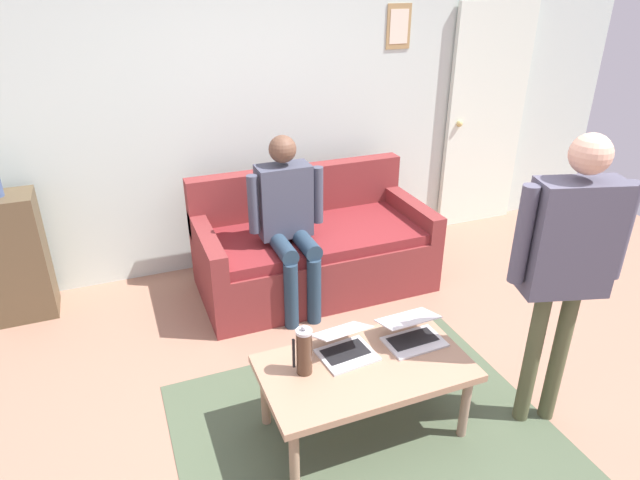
{
  "coord_description": "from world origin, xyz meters",
  "views": [
    {
      "loc": [
        1.14,
        2.05,
        2.26
      ],
      "look_at": [
        0.03,
        -0.73,
        0.8
      ],
      "focal_mm": 30.86,
      "sensor_mm": 36.0,
      "label": 1
    }
  ],
  "objects": [
    {
      "name": "side_shelf",
      "position": [
        1.87,
        -1.9,
        0.46
      ],
      "size": [
        0.42,
        0.32,
        0.92
      ],
      "color": "brown",
      "rests_on": "ground_plane"
    },
    {
      "name": "area_rug",
      "position": [
        0.09,
        0.14,
        0.0
      ],
      "size": [
        1.99,
        1.7,
        0.01
      ],
      "primitive_type": "cube",
      "color": "#47553E",
      "rests_on": "ground_plane"
    },
    {
      "name": "ground_plane",
      "position": [
        0.0,
        0.0,
        0.0
      ],
      "size": [
        7.68,
        7.68,
        0.0
      ],
      "primitive_type": "plane",
      "color": "#9A6F59"
    },
    {
      "name": "back_wall",
      "position": [
        -0.0,
        -2.2,
        1.35
      ],
      "size": [
        7.04,
        0.11,
        2.7
      ],
      "color": "silver",
      "rests_on": "ground_plane"
    },
    {
      "name": "laptop_center",
      "position": [
        -0.24,
        -0.06,
        0.48
      ],
      "size": [
        0.33,
        0.29,
        0.14
      ],
      "color": "silver",
      "rests_on": "coffee_table"
    },
    {
      "name": "interior_door",
      "position": [
        -2.18,
        -2.11,
        1.02
      ],
      "size": [
        0.82,
        0.09,
        2.05
      ],
      "color": "silver",
      "rests_on": "ground_plane"
    },
    {
      "name": "couch",
      "position": [
        -0.22,
        -1.53,
        0.31
      ],
      "size": [
        1.77,
        0.88,
        0.88
      ],
      "color": "maroon",
      "rests_on": "ground_plane"
    },
    {
      "name": "person_seated",
      "position": [
        0.04,
        -1.31,
        0.73
      ],
      "size": [
        0.55,
        0.51,
        1.28
      ],
      "color": "#25394C",
      "rests_on": "ground_plane"
    },
    {
      "name": "laptop_left",
      "position": [
        0.15,
        -0.09,
        0.48
      ],
      "size": [
        0.31,
        0.32,
        0.16
      ],
      "color": "silver",
      "rests_on": "coffee_table"
    },
    {
      "name": "coffee_table",
      "position": [
        0.09,
        0.04,
        0.39
      ],
      "size": [
        1.08,
        0.61,
        0.44
      ],
      "color": "#A0785E",
      "rests_on": "ground_plane"
    },
    {
      "name": "french_press",
      "position": [
        0.4,
        -0.03,
        0.57
      ],
      "size": [
        0.1,
        0.08,
        0.28
      ],
      "color": "#4C3323",
      "rests_on": "coffee_table"
    },
    {
      "name": "person_standing",
      "position": [
        -0.85,
        0.31,
        1.04
      ],
      "size": [
        0.57,
        0.29,
        1.63
      ],
      "color": "#4F5336",
      "rests_on": "ground_plane"
    }
  ]
}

